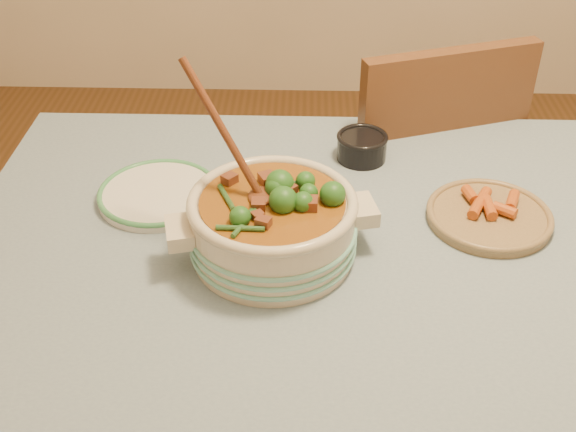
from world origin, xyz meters
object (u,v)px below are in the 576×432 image
object	(u,v)px
fried_plate	(489,214)
chair_far	(415,176)
white_plate	(158,193)
condiment_bowl	(362,145)
stew_casserole	(272,220)
dining_table	(385,287)

from	to	relation	value
fried_plate	chair_far	bearing A→B (deg)	97.87
white_plate	condiment_bowl	xyz separation A→B (m)	(0.43, 0.17, 0.02)
stew_casserole	condiment_bowl	size ratio (longest dim) A/B	3.24
dining_table	white_plate	size ratio (longest dim) A/B	6.54
dining_table	white_plate	world-z (taller)	white_plate
white_plate	condiment_bowl	bearing A→B (deg)	21.82
chair_far	dining_table	bearing A→B (deg)	57.88
fried_plate	chair_far	size ratio (longest dim) A/B	0.30
dining_table	stew_casserole	world-z (taller)	stew_casserole
condiment_bowl	fried_plate	world-z (taller)	condiment_bowl
condiment_bowl	fried_plate	bearing A→B (deg)	-44.01
dining_table	condiment_bowl	size ratio (longest dim) A/B	13.72
white_plate	condiment_bowl	distance (m)	0.47
white_plate	chair_far	distance (m)	0.78
stew_casserole	white_plate	world-z (taller)	stew_casserole
stew_casserole	chair_far	bearing A→B (deg)	59.81
stew_casserole	fried_plate	distance (m)	0.45
condiment_bowl	fried_plate	distance (m)	0.34
white_plate	stew_casserole	bearing A→B (deg)	-35.88
white_plate	condiment_bowl	size ratio (longest dim) A/B	2.10
stew_casserole	dining_table	bearing A→B (deg)	3.64
dining_table	fried_plate	size ratio (longest dim) A/B	5.94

